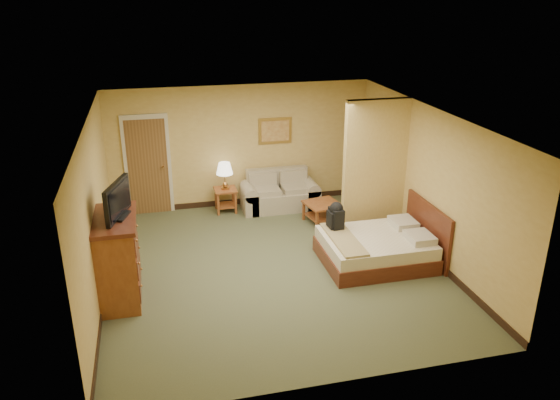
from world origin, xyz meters
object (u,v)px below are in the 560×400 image
object	(u,v)px
loveseat	(280,196)
bed	(379,247)
coffee_table	(323,209)
dresser	(117,258)

from	to	relation	value
loveseat	bed	world-z (taller)	bed
loveseat	bed	xyz separation A→B (m)	(1.10, -2.79, 0.00)
coffee_table	bed	world-z (taller)	bed
dresser	bed	xyz separation A→B (m)	(4.30, 0.18, -0.40)
bed	loveseat	bearing A→B (deg)	111.42
loveseat	dresser	size ratio (longest dim) A/B	1.21
coffee_table	bed	xyz separation A→B (m)	(0.44, -1.83, -0.03)
loveseat	coffee_table	xyz separation A→B (m)	(0.66, -0.96, 0.04)
coffee_table	dresser	distance (m)	4.37
bed	coffee_table	bearing A→B (deg)	103.48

